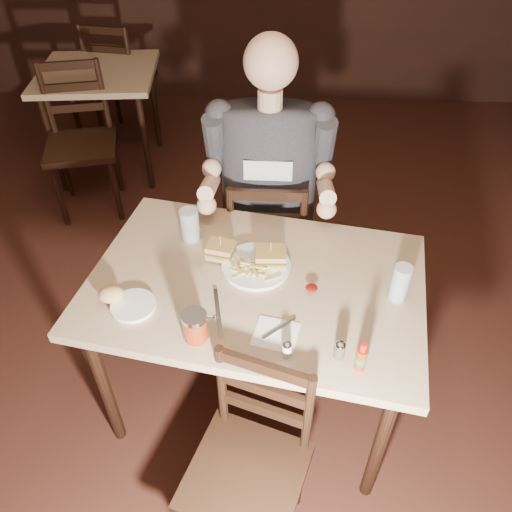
{
  "coord_description": "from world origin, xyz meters",
  "views": [
    {
      "loc": [
        0.3,
        -1.28,
        2.09
      ],
      "look_at": [
        0.23,
        0.14,
        0.85
      ],
      "focal_mm": 35.0,
      "sensor_mm": 36.0,
      "label": 1
    }
  ],
  "objects_px": {
    "main_table": "(255,294)",
    "syrup_dispenser": "(195,326)",
    "bg_table": "(99,83)",
    "bg_chair_near": "(81,146)",
    "chair_far": "(267,241)",
    "glass_right": "(400,283)",
    "side_plate": "(134,306)",
    "chair_near": "(245,476)",
    "bg_chair_far": "(123,80)",
    "glass_left": "(190,225)",
    "diner": "(269,157)",
    "dinner_plate": "(256,267)",
    "hot_sauce": "(362,356)"
  },
  "relations": [
    {
      "from": "diner",
      "to": "syrup_dispenser",
      "type": "height_order",
      "value": "diner"
    },
    {
      "from": "bg_table",
      "to": "bg_chair_near",
      "type": "relative_size",
      "value": 0.91
    },
    {
      "from": "bg_table",
      "to": "chair_near",
      "type": "bearing_deg",
      "value": -65.45
    },
    {
      "from": "syrup_dispenser",
      "to": "side_plate",
      "type": "relative_size",
      "value": 0.71
    },
    {
      "from": "main_table",
      "to": "bg_chair_far",
      "type": "bearing_deg",
      "value": 114.97
    },
    {
      "from": "glass_right",
      "to": "side_plate",
      "type": "distance_m",
      "value": 0.96
    },
    {
      "from": "main_table",
      "to": "bg_table",
      "type": "bearing_deg",
      "value": 120.56
    },
    {
      "from": "chair_far",
      "to": "glass_right",
      "type": "relative_size",
      "value": 5.87
    },
    {
      "from": "glass_right",
      "to": "syrup_dispenser",
      "type": "xyz_separation_m",
      "value": [
        -0.71,
        -0.22,
        -0.02
      ]
    },
    {
      "from": "bg_table",
      "to": "chair_far",
      "type": "distance_m",
      "value": 1.9
    },
    {
      "from": "chair_far",
      "to": "dinner_plate",
      "type": "height_order",
      "value": "chair_far"
    },
    {
      "from": "chair_near",
      "to": "dinner_plate",
      "type": "distance_m",
      "value": 0.75
    },
    {
      "from": "main_table",
      "to": "bg_table",
      "type": "distance_m",
      "value": 2.39
    },
    {
      "from": "chair_near",
      "to": "bg_chair_far",
      "type": "xyz_separation_m",
      "value": [
        -1.21,
        3.19,
        0.07
      ]
    },
    {
      "from": "bg_table",
      "to": "glass_left",
      "type": "height_order",
      "value": "glass_left"
    },
    {
      "from": "bg_chair_far",
      "to": "glass_left",
      "type": "bearing_deg",
      "value": 119.73
    },
    {
      "from": "diner",
      "to": "dinner_plate",
      "type": "relative_size",
      "value": 3.93
    },
    {
      "from": "main_table",
      "to": "glass_right",
      "type": "xyz_separation_m",
      "value": [
        0.52,
        -0.07,
        0.15
      ]
    },
    {
      "from": "bg_table",
      "to": "chair_far",
      "type": "relative_size",
      "value": 0.99
    },
    {
      "from": "dinner_plate",
      "to": "diner",
      "type": "bearing_deg",
      "value": 86.41
    },
    {
      "from": "bg_table",
      "to": "bg_chair_near",
      "type": "distance_m",
      "value": 0.58
    },
    {
      "from": "hot_sauce",
      "to": "main_table",
      "type": "bearing_deg",
      "value": 132.38
    },
    {
      "from": "chair_near",
      "to": "syrup_dispenser",
      "type": "relative_size",
      "value": 7.45
    },
    {
      "from": "dinner_plate",
      "to": "side_plate",
      "type": "relative_size",
      "value": 1.66
    },
    {
      "from": "bg_table",
      "to": "chair_far",
      "type": "xyz_separation_m",
      "value": [
        1.25,
        -1.42,
        -0.24
      ]
    },
    {
      "from": "main_table",
      "to": "glass_left",
      "type": "xyz_separation_m",
      "value": [
        -0.28,
        0.24,
        0.15
      ]
    },
    {
      "from": "bg_table",
      "to": "dinner_plate",
      "type": "bearing_deg",
      "value": -58.59
    },
    {
      "from": "bg_chair_far",
      "to": "glass_right",
      "type": "distance_m",
      "value": 3.21
    },
    {
      "from": "diner",
      "to": "syrup_dispenser",
      "type": "bearing_deg",
      "value": -103.5
    },
    {
      "from": "bg_chair_far",
      "to": "glass_left",
      "type": "relative_size",
      "value": 6.74
    },
    {
      "from": "chair_far",
      "to": "diner",
      "type": "bearing_deg",
      "value": 90.0
    },
    {
      "from": "bg_chair_near",
      "to": "diner",
      "type": "bearing_deg",
      "value": -49.89
    },
    {
      "from": "syrup_dispenser",
      "to": "glass_right",
      "type": "bearing_deg",
      "value": 27.46
    },
    {
      "from": "chair_near",
      "to": "hot_sauce",
      "type": "xyz_separation_m",
      "value": [
        0.36,
        0.2,
        0.41
      ]
    },
    {
      "from": "dinner_plate",
      "to": "bg_chair_far",
      "type": "bearing_deg",
      "value": 115.55
    },
    {
      "from": "hot_sauce",
      "to": "bg_table",
      "type": "bearing_deg",
      "value": 122.67
    },
    {
      "from": "main_table",
      "to": "chair_near",
      "type": "xyz_separation_m",
      "value": [
        -0.01,
        -0.59,
        -0.28
      ]
    },
    {
      "from": "glass_right",
      "to": "hot_sauce",
      "type": "bearing_deg",
      "value": -118.23
    },
    {
      "from": "bg_chair_near",
      "to": "bg_chair_far",
      "type": "bearing_deg",
      "value": 76.67
    },
    {
      "from": "syrup_dispenser",
      "to": "side_plate",
      "type": "bearing_deg",
      "value": 163.4
    },
    {
      "from": "glass_right",
      "to": "side_plate",
      "type": "bearing_deg",
      "value": -174.43
    },
    {
      "from": "main_table",
      "to": "bg_chair_far",
      "type": "relative_size",
      "value": 1.45
    },
    {
      "from": "glass_left",
      "to": "side_plate",
      "type": "bearing_deg",
      "value": -110.61
    },
    {
      "from": "dinner_plate",
      "to": "chair_near",
      "type": "bearing_deg",
      "value": -90.49
    },
    {
      "from": "bg_table",
      "to": "chair_near",
      "type": "height_order",
      "value": "chair_near"
    },
    {
      "from": "glass_left",
      "to": "hot_sauce",
      "type": "xyz_separation_m",
      "value": [
        0.63,
        -0.62,
        -0.01
      ]
    },
    {
      "from": "main_table",
      "to": "syrup_dispenser",
      "type": "relative_size",
      "value": 12.53
    },
    {
      "from": "bg_chair_far",
      "to": "glass_left",
      "type": "height_order",
      "value": "bg_chair_far"
    },
    {
      "from": "dinner_plate",
      "to": "glass_right",
      "type": "distance_m",
      "value": 0.54
    },
    {
      "from": "bg_chair_far",
      "to": "syrup_dispenser",
      "type": "relative_size",
      "value": 8.64
    }
  ]
}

